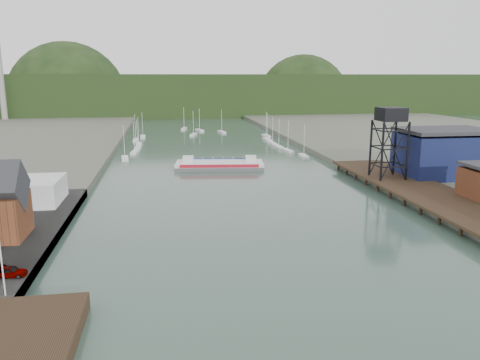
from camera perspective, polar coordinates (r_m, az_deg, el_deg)
name	(u,v)px	position (r m, az deg, el deg)	size (l,w,h in m)	color
ground	(325,331)	(50.02, 10.28, -17.67)	(600.00, 600.00, 0.00)	#283F34
west_stage	(17,349)	(49.21, -25.50, -18.12)	(10.00, 18.00, 1.80)	black
east_pier	(425,192)	(102.84, 21.63, -1.32)	(14.00, 70.00, 2.45)	black
white_shed	(11,192)	(97.40, -26.12, -1.29)	(18.00, 12.00, 4.50)	silver
lift_tower	(391,119)	(110.99, 17.91, 7.13)	(6.50, 6.50, 16.00)	black
blue_shed	(443,153)	(121.16, 23.56, 3.00)	(20.50, 14.50, 11.30)	#0B1433
marina_sailboats	(205,141)	(181.38, -4.24, 4.73)	(57.71, 92.65, 0.90)	silver
distant_hills	(180,97)	(342.43, -7.36, 10.03)	(500.00, 120.00, 80.00)	black
chain_ferry	(220,165)	(129.50, -2.51, 1.87)	(25.00, 12.47, 3.46)	#545557
car_west_a	(9,272)	(62.97, -26.30, -9.97)	(1.60, 3.98, 1.35)	#999999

